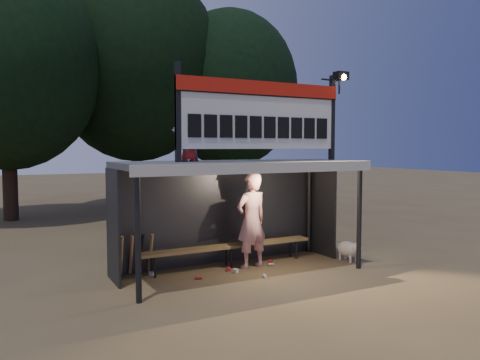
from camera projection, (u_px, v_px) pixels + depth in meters
name	position (u px, v px, depth m)	size (l,w,h in m)	color
ground	(240.00, 272.00, 9.74)	(80.00, 80.00, 0.00)	brown
player	(252.00, 221.00, 10.05)	(0.75, 0.49, 2.06)	white
child_a	(185.00, 133.00, 9.18)	(0.55, 0.43, 1.14)	slate
child_b	(188.00, 140.00, 9.17)	(0.41, 0.26, 0.83)	maroon
dugout_shelter	(235.00, 183.00, 9.83)	(5.10, 2.08, 2.32)	#424245
scoreboard_assembly	(264.00, 113.00, 9.76)	(4.10, 0.27, 1.99)	black
bench	(229.00, 247.00, 10.20)	(4.00, 0.35, 0.48)	olive
tree_left	(6.00, 64.00, 16.33)	(6.46, 6.46, 9.27)	#311E16
tree_mid	(136.00, 64.00, 19.93)	(7.22, 7.22, 10.36)	#302115
tree_right	(230.00, 90.00, 20.97)	(6.08, 6.08, 8.72)	#311F16
dog	(349.00, 249.00, 10.67)	(0.36, 0.81, 0.49)	beige
bats	(136.00, 254.00, 9.52)	(0.67, 0.35, 0.84)	#A0764A
litter	(232.00, 270.00, 9.77)	(2.77, 1.35, 0.08)	red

